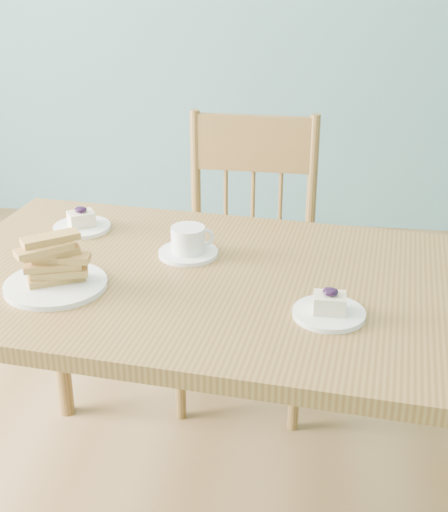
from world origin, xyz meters
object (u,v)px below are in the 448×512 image
(dining_table, at_px, (226,306))
(biscotti_plate, at_px, (54,271))
(dining_chair, at_px, (247,262))
(cheesecake_plate_far, at_px, (82,224))
(coffee_cup, at_px, (189,243))
(cheesecake_plate_near, at_px, (329,309))

(dining_table, relative_size, biscotti_plate, 6.27)
(dining_chair, bearing_deg, cheesecake_plate_far, -134.42)
(dining_table, distance_m, coffee_cup, 0.21)
(coffee_cup, bearing_deg, cheesecake_plate_near, -59.47)
(cheesecake_plate_far, xyz_separation_m, biscotti_plate, (0.05, -0.36, 0.03))
(cheesecake_plate_near, relative_size, coffee_cup, 1.03)
(cheesecake_plate_far, distance_m, biscotti_plate, 0.37)
(cheesecake_plate_near, bearing_deg, cheesecake_plate_far, 149.60)
(dining_table, height_order, cheesecake_plate_far, cheesecake_plate_far)
(cheesecake_plate_near, distance_m, biscotti_plate, 0.66)
(dining_chair, bearing_deg, cheesecake_plate_near, -70.84)
(dining_chair, bearing_deg, coffee_cup, -98.75)
(cheesecake_plate_far, relative_size, biscotti_plate, 0.66)
(cheesecake_plate_near, xyz_separation_m, cheesecake_plate_far, (-0.71, 0.42, -0.00))
(dining_chair, distance_m, cheesecake_plate_far, 0.68)
(dining_table, xyz_separation_m, dining_chair, (-0.02, 0.69, -0.19))
(dining_chair, bearing_deg, biscotti_plate, -114.66)
(dining_chair, distance_m, biscotti_plate, 0.93)
(biscotti_plate, bearing_deg, dining_table, 14.47)
(dining_table, distance_m, cheesecake_plate_far, 0.53)
(cheesecake_plate_far, xyz_separation_m, coffee_cup, (0.34, -0.13, 0.02))
(cheesecake_plate_near, distance_m, cheesecake_plate_far, 0.82)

